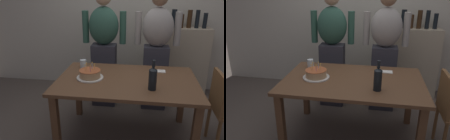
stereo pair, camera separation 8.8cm
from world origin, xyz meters
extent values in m
plane|color=#564C44|center=(0.00, 0.00, 0.00)|extent=(10.00, 10.00, 0.00)
cube|color=beige|center=(0.00, 1.55, 1.30)|extent=(5.20, 0.10, 2.60)
cube|color=brown|center=(0.00, 0.00, 0.72)|extent=(1.50, 0.96, 0.03)
cube|color=brown|center=(-0.68, -0.41, 0.35)|extent=(0.07, 0.07, 0.70)
cube|color=brown|center=(0.68, -0.41, 0.35)|extent=(0.07, 0.07, 0.70)
cube|color=brown|center=(-0.68, 0.41, 0.35)|extent=(0.07, 0.07, 0.70)
cube|color=brown|center=(0.68, 0.41, 0.35)|extent=(0.07, 0.07, 0.70)
cylinder|color=white|center=(-0.40, -0.03, 0.75)|extent=(0.29, 0.29, 0.01)
cylinder|color=tan|center=(-0.40, -0.03, 0.79)|extent=(0.23, 0.23, 0.08)
cylinder|color=#B75B33|center=(-0.40, -0.03, 0.83)|extent=(0.23, 0.23, 0.01)
cylinder|color=#EAB266|center=(-0.35, -0.02, 0.86)|extent=(0.01, 0.01, 0.06)
sphere|color=#F9C64C|center=(-0.35, -0.02, 0.90)|extent=(0.01, 0.01, 0.01)
cylinder|color=#93B7DB|center=(-0.39, 0.03, 0.86)|extent=(0.01, 0.01, 0.06)
sphere|color=#F9C64C|center=(-0.39, 0.03, 0.90)|extent=(0.01, 0.01, 0.01)
cylinder|color=#EAB266|center=(-0.45, 0.00, 0.86)|extent=(0.01, 0.01, 0.06)
sphere|color=#F9C64C|center=(-0.45, 0.00, 0.90)|extent=(0.01, 0.01, 0.01)
cylinder|color=#EAB266|center=(-0.44, -0.06, 0.86)|extent=(0.01, 0.01, 0.06)
sphere|color=#F9C64C|center=(-0.44, -0.06, 0.90)|extent=(0.01, 0.01, 0.01)
cylinder|color=pink|center=(-0.38, -0.08, 0.86)|extent=(0.01, 0.01, 0.06)
sphere|color=#F9C64C|center=(-0.38, -0.08, 0.90)|extent=(0.01, 0.01, 0.01)
cylinder|color=silver|center=(-0.55, 0.26, 0.79)|extent=(0.08, 0.08, 0.11)
cylinder|color=black|center=(0.26, -0.23, 0.84)|extent=(0.08, 0.08, 0.20)
cone|color=black|center=(0.26, -0.23, 0.96)|extent=(0.08, 0.08, 0.03)
cylinder|color=black|center=(0.26, -0.23, 1.00)|extent=(0.03, 0.03, 0.07)
cube|color=white|center=(0.37, 0.28, 0.74)|extent=(0.12, 0.09, 0.01)
cube|color=#33333D|center=(-0.39, 0.78, 0.46)|extent=(0.34, 0.23, 0.92)
ellipsoid|color=#2D5647|center=(-0.39, 0.78, 1.18)|extent=(0.41, 0.27, 0.52)
cylinder|color=#2D5647|center=(-0.13, 0.81, 1.15)|extent=(0.09, 0.09, 0.44)
cylinder|color=#2D5647|center=(-0.65, 0.81, 1.15)|extent=(0.09, 0.09, 0.44)
cube|color=#33333D|center=(0.34, 0.78, 0.46)|extent=(0.34, 0.23, 0.92)
ellipsoid|color=#9E9993|center=(0.34, 0.78, 1.18)|extent=(0.41, 0.27, 0.52)
cylinder|color=#9E9993|center=(0.60, 0.81, 1.15)|extent=(0.09, 0.09, 0.44)
cylinder|color=#9E9993|center=(0.08, 0.81, 1.15)|extent=(0.09, 0.09, 0.44)
cube|color=brown|center=(0.94, -0.05, 0.67)|extent=(0.04, 0.40, 0.40)
cylinder|color=brown|center=(0.95, 0.13, 0.23)|extent=(0.04, 0.04, 0.45)
cube|color=tan|center=(0.78, 1.33, 0.54)|extent=(0.81, 0.30, 1.09)
cylinder|color=black|center=(0.49, 1.33, 1.19)|extent=(0.07, 0.07, 0.21)
cylinder|color=black|center=(0.61, 1.33, 1.22)|extent=(0.08, 0.08, 0.28)
cylinder|color=#382314|center=(0.72, 1.33, 1.19)|extent=(0.07, 0.07, 0.21)
cylinder|color=#382314|center=(0.84, 1.33, 1.22)|extent=(0.07, 0.07, 0.27)
cylinder|color=black|center=(0.95, 1.33, 1.22)|extent=(0.06, 0.06, 0.27)
cylinder|color=black|center=(1.07, 1.33, 1.20)|extent=(0.06, 0.06, 0.23)
camera|label=1|loc=(0.15, -2.23, 1.68)|focal=35.83mm
camera|label=2|loc=(0.24, -2.22, 1.68)|focal=35.83mm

